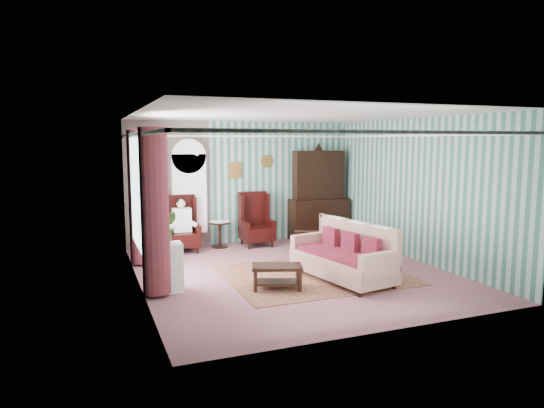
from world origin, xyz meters
name	(u,v)px	position (x,y,z in m)	size (l,w,h in m)	color
floor	(293,273)	(0.00, 0.00, 0.00)	(6.00, 6.00, 0.00)	#8F535B
room_shell	(258,165)	(-0.62, 0.18, 2.01)	(5.53, 6.02, 2.91)	#3B6B63
bookcase	(189,199)	(-1.35, 2.84, 1.12)	(0.80, 0.28, 2.24)	white
dresser_hutch	(319,192)	(1.90, 2.72, 1.18)	(1.50, 0.56, 2.36)	black
wingback_left	(182,224)	(-1.60, 2.45, 0.62)	(0.76, 0.80, 1.25)	black
wingback_right	(257,219)	(0.15, 2.45, 0.62)	(0.76, 0.80, 1.25)	black
seated_woman	(182,226)	(-1.60, 2.45, 0.59)	(0.44, 0.40, 1.18)	white
round_side_table	(220,235)	(-0.70, 2.60, 0.30)	(0.50, 0.50, 0.60)	black
nest_table	(379,240)	(2.47, 0.90, 0.27)	(0.45, 0.38, 0.54)	black
plant_stand	(165,268)	(-2.40, -0.30, 0.40)	(0.55, 0.35, 0.80)	silver
rug	(315,275)	(0.30, -0.30, 0.01)	(3.20, 2.60, 0.01)	#541C25
sofa	(342,254)	(0.62, -0.72, 0.46)	(2.02, 1.04, 0.93)	#B7B08E
floral_armchair	(309,235)	(0.72, 0.84, 0.52)	(0.75, 0.77, 1.04)	beige
coffee_table	(277,277)	(-0.65, -0.82, 0.20)	(0.82, 0.46, 0.40)	black
potted_plant_a	(163,233)	(-2.42, -0.37, 0.99)	(0.34, 0.29, 0.38)	#1A5119
potted_plant_b	(168,227)	(-2.31, -0.16, 1.05)	(0.27, 0.22, 0.50)	#1E4A17
potted_plant_c	(161,229)	(-2.42, -0.19, 1.02)	(0.24, 0.24, 0.43)	#214F18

